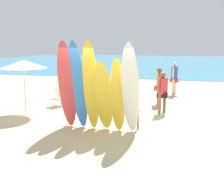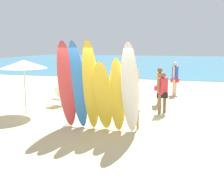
{
  "view_description": "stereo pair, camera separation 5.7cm",
  "coord_description": "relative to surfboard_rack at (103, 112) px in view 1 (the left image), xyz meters",
  "views": [
    {
      "loc": [
        2.39,
        -7.84,
        2.61
      ],
      "look_at": [
        0.0,
        1.18,
        1.0
      ],
      "focal_mm": 42.55,
      "sensor_mm": 36.0,
      "label": 1
    },
    {
      "loc": [
        2.44,
        -7.82,
        2.61
      ],
      "look_at": [
        0.0,
        1.18,
        1.0
      ],
      "focal_mm": 42.55,
      "sensor_mm": 36.0,
      "label": 2
    }
  ],
  "objects": [
    {
      "name": "surfboard_yellow_4",
      "position": [
        0.62,
        -0.51,
        0.65
      ],
      "size": [
        0.51,
        0.61,
        2.24
      ],
      "primitive_type": "ellipsoid",
      "rotation": [
        0.23,
        0.0,
        0.07
      ],
      "color": "yellow",
      "rests_on": "ground"
    },
    {
      "name": "surfboard_yellow_3",
      "position": [
        0.19,
        -0.53,
        0.61
      ],
      "size": [
        0.56,
        0.74,
        2.15
      ],
      "primitive_type": "ellipsoid",
      "rotation": [
        0.31,
        0.0,
        -0.0
      ],
      "color": "yellow",
      "rests_on": "ground"
    },
    {
      "name": "beachgoer_photographing",
      "position": [
        0.2,
        4.25,
        0.51
      ],
      "size": [
        0.59,
        0.38,
        1.7
      ],
      "rotation": [
        0.0,
        0.0,
        2.71
      ],
      "color": "beige",
      "rests_on": "ground"
    },
    {
      "name": "ground",
      "position": [
        0.0,
        14.0,
        -0.47
      ],
      "size": [
        60.0,
        60.0,
        0.0
      ],
      "primitive_type": "plane",
      "color": "#D3BC8C"
    },
    {
      "name": "surfboard_blue_1",
      "position": [
        -0.61,
        -0.5,
        0.89
      ],
      "size": [
        0.59,
        0.71,
        2.72
      ],
      "primitive_type": "ellipsoid",
      "rotation": [
        0.22,
        0.0,
        -0.1
      ],
      "color": "#337AD1",
      "rests_on": "ground"
    },
    {
      "name": "beach_chair_red",
      "position": [
        -2.67,
        2.19,
        -0.05
      ],
      "size": [
        0.67,
        0.84,
        0.8
      ],
      "rotation": [
        0.0,
        0.0,
        -0.26
      ],
      "color": "#B7B7BC",
      "rests_on": "ground"
    },
    {
      "name": "surfboard_white_5",
      "position": [
        1.02,
        -0.63,
        0.87
      ],
      "size": [
        0.51,
        0.84,
        2.68
      ],
      "primitive_type": "ellipsoid",
      "rotation": [
        0.29,
        0.0,
        0.01
      ],
      "color": "white",
      "rests_on": "ground"
    },
    {
      "name": "beachgoer_near_rack",
      "position": [
        1.46,
        3.64,
        0.45
      ],
      "size": [
        0.42,
        0.6,
        1.6
      ],
      "rotation": [
        0.0,
        0.0,
        4.87
      ],
      "color": "brown",
      "rests_on": "ground"
    },
    {
      "name": "surfboard_rack",
      "position": [
        0.0,
        0.0,
        0.0
      ],
      "size": [
        2.4,
        0.07,
        0.61
      ],
      "color": "brown",
      "rests_on": "ground"
    },
    {
      "name": "ocean_water",
      "position": [
        0.0,
        31.65,
        -0.46
      ],
      "size": [
        60.0,
        40.0,
        0.02
      ],
      "primitive_type": "cube",
      "color": "teal",
      "rests_on": "ground"
    },
    {
      "name": "surfboard_red_0",
      "position": [
        -0.97,
        -0.5,
        0.89
      ],
      "size": [
        0.59,
        0.71,
        2.72
      ],
      "primitive_type": "ellipsoid",
      "rotation": [
        0.22,
        0.0,
        0.08
      ],
      "color": "#D13D42",
      "rests_on": "ground"
    },
    {
      "name": "beach_umbrella",
      "position": [
        -3.27,
        0.77,
        1.4
      ],
      "size": [
        1.71,
        1.71,
        2.02
      ],
      "color": "silver",
      "rests_on": "ground"
    },
    {
      "name": "surfboard_yellow_2",
      "position": [
        -0.18,
        -0.55,
        0.9
      ],
      "size": [
        0.52,
        0.71,
        2.74
      ],
      "primitive_type": "ellipsoid",
      "rotation": [
        0.22,
        0.0,
        0.08
      ],
      "color": "yellow",
      "rests_on": "ground"
    },
    {
      "name": "beachgoer_midbeach",
      "position": [
        2.02,
        6.12,
        0.51
      ],
      "size": [
        0.44,
        0.63,
        1.7
      ],
      "rotation": [
        0.0,
        0.0,
        4.48
      ],
      "color": "beige",
      "rests_on": "ground"
    },
    {
      "name": "beachgoer_by_water",
      "position": [
        1.71,
        2.15,
        0.43
      ],
      "size": [
        0.41,
        0.52,
        1.56
      ],
      "rotation": [
        0.0,
        0.0,
        1.01
      ],
      "color": "brown",
      "rests_on": "ground"
    }
  ]
}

